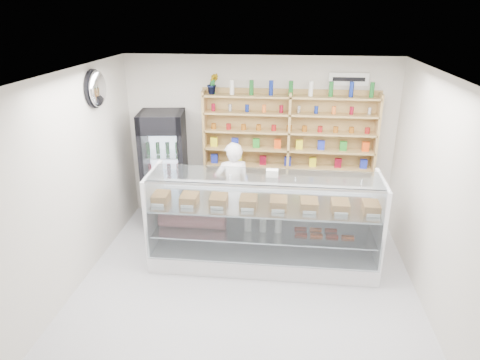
# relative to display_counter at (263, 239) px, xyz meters

# --- Properties ---
(room) EXTENTS (5.00, 5.00, 5.00)m
(room) POSITION_rel_display_counter_xyz_m (-0.18, -0.92, 1.02)
(room) COLOR #A6A6AB
(room) RESTS_ON ground
(display_counter) EXTENTS (3.19, 0.95, 1.39)m
(display_counter) POSITION_rel_display_counter_xyz_m (0.00, 0.00, 0.00)
(display_counter) COLOR white
(display_counter) RESTS_ON floor
(shop_worker) EXTENTS (0.65, 0.52, 1.56)m
(shop_worker) POSITION_rel_display_counter_xyz_m (-0.55, 0.88, 0.40)
(shop_worker) COLOR white
(shop_worker) RESTS_ON floor
(drinks_cooler) EXTENTS (0.78, 0.77, 1.96)m
(drinks_cooler) POSITION_rel_display_counter_xyz_m (-1.72, 1.07, 0.61)
(drinks_cooler) COLOR black
(drinks_cooler) RESTS_ON floor
(wall_shelving) EXTENTS (2.84, 0.28, 1.33)m
(wall_shelving) POSITION_rel_display_counter_xyz_m (0.32, 1.42, 1.22)
(wall_shelving) COLOR #A27D4C
(wall_shelving) RESTS_ON back_wall
(potted_plant) EXTENTS (0.21, 0.19, 0.33)m
(potted_plant) POSITION_rel_display_counter_xyz_m (-0.93, 1.42, 1.99)
(potted_plant) COLOR #1E6626
(potted_plant) RESTS_ON wall_shelving
(security_mirror) EXTENTS (0.15, 0.50, 0.50)m
(security_mirror) POSITION_rel_display_counter_xyz_m (-2.35, 0.28, 2.07)
(security_mirror) COLOR silver
(security_mirror) RESTS_ON left_wall
(wall_sign) EXTENTS (0.62, 0.03, 0.20)m
(wall_sign) POSITION_rel_display_counter_xyz_m (1.22, 1.55, 2.07)
(wall_sign) COLOR white
(wall_sign) RESTS_ON back_wall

